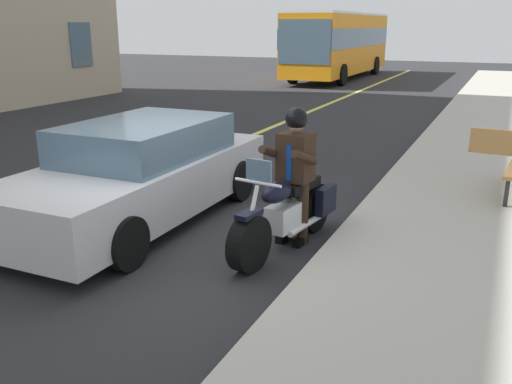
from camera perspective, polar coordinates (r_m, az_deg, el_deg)
name	(u,v)px	position (r m, az deg, el deg)	size (l,w,h in m)	color
ground_plane	(171,238)	(7.35, -8.74, -4.75)	(80.00, 80.00, 0.00)	#28282B
lane_center_stripe	(55,217)	(8.56, -20.06, -2.43)	(60.00, 0.16, 0.01)	#E5DB4C
motorcycle_main	(287,213)	(6.85, 3.21, -2.16)	(2.22, 0.79, 1.26)	black
rider_main	(295,164)	(6.85, 4.05, 2.91)	(0.68, 0.61, 1.74)	black
bus_near	(340,42)	(29.99, 8.65, 15.11)	(11.05, 2.70, 3.30)	orange
car_silver	(141,173)	(7.94, -11.81, 1.97)	(4.60, 1.92, 1.40)	silver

